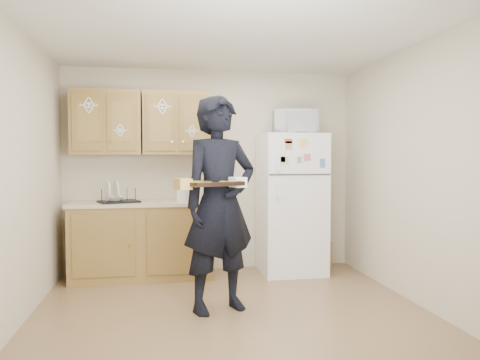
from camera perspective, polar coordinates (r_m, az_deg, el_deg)
name	(u,v)px	position (r m, az deg, el deg)	size (l,w,h in m)	color
floor	(233,315)	(4.38, -0.86, -16.14)	(3.60, 3.60, 0.00)	brown
ceiling	(233,33)	(4.28, -0.89, 17.43)	(3.60, 3.60, 0.00)	silver
wall_back	(211,171)	(5.92, -3.59, 1.16)	(3.60, 0.04, 2.50)	beige
wall_front	(288,191)	(2.38, 5.88, -1.34)	(3.60, 0.04, 2.50)	beige
wall_left	(16,178)	(4.25, -25.60, 0.23)	(0.04, 3.60, 2.50)	beige
wall_right	(419,175)	(4.77, 21.03, 0.57)	(0.04, 3.60, 2.50)	beige
refrigerator	(291,204)	(5.77, 6.26, -2.87)	(0.75, 0.70, 1.70)	white
base_cabinet	(142,241)	(5.66, -11.86, -7.33)	(1.60, 0.60, 0.86)	olive
countertop	(142,203)	(5.60, -11.91, -2.79)	(1.64, 0.64, 0.04)	beige
upper_cab_left	(106,123)	(5.75, -15.97, 6.74)	(0.80, 0.33, 0.75)	olive
upper_cab_right	(177,123)	(5.72, -7.72, 6.85)	(0.80, 0.33, 0.75)	olive
cereal_box	(324,254)	(6.26, 10.20, -8.84)	(0.20, 0.07, 0.32)	#F2BA55
person	(220,204)	(4.30, -2.48, -2.93)	(0.72, 0.47, 1.98)	black
baking_tray	(211,184)	(3.99, -3.52, -0.52)	(0.47, 0.34, 0.04)	black
pizza_front_left	(204,183)	(3.87, -4.41, -0.37)	(0.16, 0.16, 0.02)	orange
pizza_front_right	(227,182)	(3.97, -1.61, -0.28)	(0.16, 0.16, 0.02)	orange
pizza_back_left	(196,182)	(4.01, -5.41, -0.26)	(0.16, 0.16, 0.02)	orange
microwave	(295,122)	(5.72, 6.72, 7.04)	(0.52, 0.35, 0.29)	white
foil_pan	(294,107)	(5.76, 6.66, 8.79)	(0.34, 0.24, 0.07)	silver
dish_rack	(119,195)	(5.54, -14.56, -1.77)	(0.43, 0.32, 0.17)	black
bowl	(115,198)	(5.55, -14.97, -2.18)	(0.20, 0.20, 0.05)	white
soap_bottle	(181,192)	(5.51, -7.24, -1.52)	(0.10, 0.10, 0.21)	white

